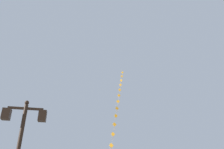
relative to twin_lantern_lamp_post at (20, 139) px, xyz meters
name	(u,v)px	position (x,y,z in m)	size (l,w,h in m)	color
twin_lantern_lamp_post	(20,139)	(0.00, 0.00, 0.00)	(1.54, 0.28, 4.63)	black
kite_train	(117,109)	(7.03, 16.48, 6.88)	(5.71, 15.44, 19.14)	brown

